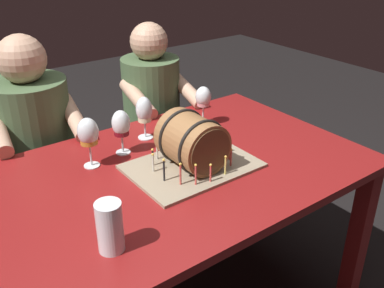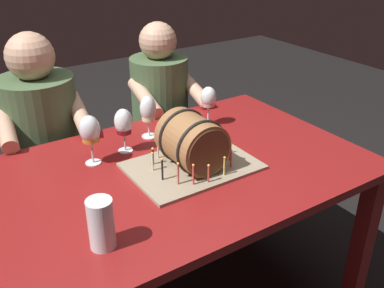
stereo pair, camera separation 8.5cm
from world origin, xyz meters
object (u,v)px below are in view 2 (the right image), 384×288
wine_glass_rose (208,99)px  person_seated_left (48,160)px  beer_pint (101,226)px  person_seated_right (161,136)px  wine_glass_red (124,124)px  dining_table (178,189)px  wine_glass_white (148,111)px  barrel_cake (192,145)px  wine_glass_amber (90,131)px

wine_glass_rose → person_seated_left: person_seated_left is taller
beer_pint → person_seated_right: bearing=52.8°
wine_glass_red → person_seated_left: 0.61m
dining_table → wine_glass_white: bearing=83.3°
beer_pint → wine_glass_rose: bearing=35.7°
person_seated_right → beer_pint: bearing=-127.2°
barrel_cake → person_seated_right: (0.28, 0.74, -0.33)m
wine_glass_white → person_seated_left: bearing=131.0°
barrel_cake → wine_glass_rose: (0.28, 0.29, 0.03)m
wine_glass_red → wine_glass_white: size_ratio=0.98×
dining_table → barrel_cake: size_ratio=3.06×
barrel_cake → wine_glass_rose: bearing=46.2°
dining_table → wine_glass_amber: bearing=142.3°
person_seated_left → wine_glass_rose: bearing=-34.6°
beer_pint → barrel_cake: bearing=27.5°
wine_glass_amber → wine_glass_white: wine_glass_amber is taller
wine_glass_rose → person_seated_left: 0.85m
wine_glass_rose → beer_pint: wine_glass_rose is taller
barrel_cake → wine_glass_red: (-0.15, 0.26, 0.03)m
barrel_cake → person_seated_left: size_ratio=0.40×
barrel_cake → person_seated_right: 0.85m
barrel_cake → beer_pint: bearing=-152.5°
dining_table → person_seated_right: 0.78m
wine_glass_red → person_seated_right: person_seated_right is taller
wine_glass_red → wine_glass_amber: bearing=-170.8°
barrel_cake → wine_glass_rose: size_ratio=2.59×
barrel_cake → wine_glass_white: bearing=91.3°
wine_glass_rose → wine_glass_red: wine_glass_red is taller
wine_glass_red → wine_glass_white: 0.16m
wine_glass_amber → person_seated_right: bearing=40.6°
wine_glass_amber → person_seated_right: (0.58, 0.50, -0.37)m
barrel_cake → person_seated_right: person_seated_right is taller
wine_glass_amber → wine_glass_rose: bearing=5.4°
wine_glass_red → wine_glass_white: bearing=24.6°
wine_glass_red → wine_glass_white: (0.15, 0.07, -0.00)m
wine_glass_amber → person_seated_left: person_seated_left is taller
person_seated_left → wine_glass_white: bearing=-49.0°
wine_glass_amber → wine_glass_red: bearing=9.2°
wine_glass_rose → wine_glass_red: 0.44m
wine_glass_white → beer_pint: wine_glass_white is taller
wine_glass_white → wine_glass_amber: bearing=-162.9°
dining_table → wine_glass_rose: wine_glass_rose is taller
wine_glass_rose → person_seated_right: person_seated_right is taller
dining_table → wine_glass_amber: size_ratio=7.28×
wine_glass_white → person_seated_right: size_ratio=0.16×
person_seated_right → person_seated_left: bearing=180.0°
dining_table → person_seated_right: bearing=65.5°
dining_table → beer_pint: size_ratio=9.32×
wine_glass_amber → wine_glass_white: size_ratio=1.06×
dining_table → beer_pint: beer_pint is taller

